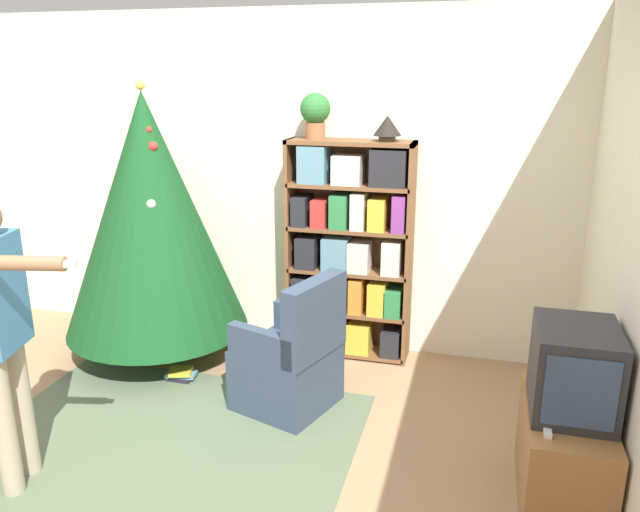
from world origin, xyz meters
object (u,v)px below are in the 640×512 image
(bookshelf, at_px, (349,252))
(christmas_tree, at_px, (151,215))
(table_lamp, at_px, (387,127))
(armchair, at_px, (291,362))
(television, at_px, (574,370))
(potted_plant, at_px, (315,112))
(standing_person, at_px, (1,324))

(bookshelf, xyz_separation_m, christmas_tree, (-1.44, -0.37, 0.29))
(christmas_tree, xyz_separation_m, table_lamp, (1.70, 0.38, 0.65))
(christmas_tree, relative_size, armchair, 2.27)
(television, height_order, armchair, television)
(potted_plant, bearing_deg, table_lamp, -0.00)
(armchair, bearing_deg, television, 89.92)
(potted_plant, bearing_deg, bookshelf, -1.85)
(christmas_tree, distance_m, potted_plant, 1.44)
(table_lamp, bearing_deg, bookshelf, -178.16)
(bookshelf, relative_size, standing_person, 1.07)
(bookshelf, bearing_deg, table_lamp, 1.84)
(bookshelf, distance_m, table_lamp, 0.98)
(armchair, xyz_separation_m, potted_plant, (-0.08, 0.90, 1.54))
(armchair, relative_size, potted_plant, 2.80)
(bookshelf, xyz_separation_m, standing_person, (-1.35, -2.03, 0.10))
(table_lamp, bearing_deg, christmas_tree, -167.49)
(television, distance_m, standing_person, 2.87)
(standing_person, height_order, table_lamp, table_lamp)
(bookshelf, xyz_separation_m, potted_plant, (-0.26, 0.01, 1.03))
(television, bearing_deg, potted_plant, 139.71)
(television, xyz_separation_m, christmas_tree, (-2.88, 1.07, 0.37))
(christmas_tree, relative_size, standing_person, 1.33)
(television, bearing_deg, christmas_tree, 159.59)
(television, xyz_separation_m, potted_plant, (-1.71, 1.45, 1.11))
(bookshelf, xyz_separation_m, armchair, (-0.18, -0.89, -0.51))
(bookshelf, height_order, table_lamp, table_lamp)
(bookshelf, distance_m, potted_plant, 1.06)
(potted_plant, xyz_separation_m, table_lamp, (0.53, -0.00, -0.09))
(potted_plant, bearing_deg, television, -40.29)
(standing_person, bearing_deg, armchair, 122.19)
(christmas_tree, relative_size, potted_plant, 6.34)
(television, bearing_deg, table_lamp, 129.21)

